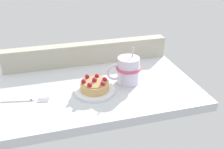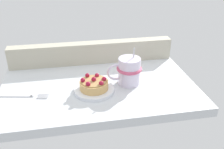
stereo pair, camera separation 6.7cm
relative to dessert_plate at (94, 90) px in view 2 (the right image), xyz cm
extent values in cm
cube|color=silver|center=(2.09, 4.61, -2.07)|extent=(68.26, 42.75, 3.10)
cube|color=#B2AD99|center=(2.09, 23.59, 3.84)|extent=(66.90, 4.79, 8.71)
cylinder|color=silver|center=(0.00, 0.00, 0.04)|extent=(13.58, 13.58, 1.11)
cylinder|color=silver|center=(0.00, 0.00, -0.24)|extent=(7.47, 7.47, 0.55)
cylinder|color=tan|center=(0.00, 0.00, 1.96)|extent=(9.60, 9.60, 2.74)
cylinder|color=#AB854F|center=(0.00, 0.00, 3.48)|extent=(8.45, 8.45, 0.30)
sphere|color=maroon|center=(0.00, 0.00, 4.13)|extent=(1.63, 1.63, 1.63)
sphere|color=maroon|center=(3.45, -0.19, 4.01)|extent=(1.53, 1.53, 1.53)
sphere|color=maroon|center=(1.44, 2.92, 3.94)|extent=(1.52, 1.52, 1.52)
sphere|color=maroon|center=(-1.85, 3.18, 4.12)|extent=(1.51, 1.51, 1.51)
sphere|color=maroon|center=(-3.64, 0.11, 4.11)|extent=(1.56, 1.56, 1.56)
sphere|color=maroon|center=(-2.17, -2.72, 4.09)|extent=(1.59, 1.59, 1.59)
sphere|color=maroon|center=(2.16, -2.83, 3.96)|extent=(1.59, 1.59, 1.59)
cylinder|color=silver|center=(12.90, 3.30, 4.33)|extent=(7.75, 7.75, 9.70)
torus|color=#C64C70|center=(12.90, 3.30, 5.28)|extent=(8.95, 8.95, 1.16)
torus|color=silver|center=(8.08, 3.30, 4.33)|extent=(6.24, 0.81, 6.24)
cylinder|color=#B7B7BC|center=(14.45, 3.88, 9.83)|extent=(0.68, 1.67, 6.25)
cube|color=silver|center=(-26.28, 1.42, -0.22)|extent=(11.83, 2.95, 0.60)
cube|color=silver|center=(-20.44, 0.28, -0.22)|extent=(1.28, 0.78, 0.60)
cube|color=silver|center=(-17.21, -1.46, -0.22)|extent=(3.48, 0.90, 0.60)
cube|color=silver|center=(-17.07, -0.74, -0.22)|extent=(3.48, 0.90, 0.60)
cube|color=silver|center=(-16.93, -0.02, -0.22)|extent=(3.48, 0.90, 0.60)
cube|color=silver|center=(-16.79, 0.70, -0.22)|extent=(3.48, 0.90, 0.60)
camera|label=1|loc=(-13.52, -70.49, 43.94)|focal=39.84mm
camera|label=2|loc=(-7.03, -71.97, 43.94)|focal=39.84mm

